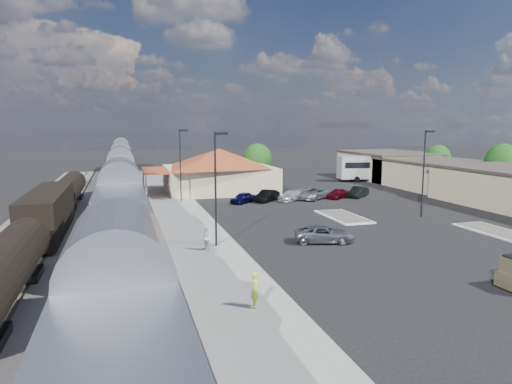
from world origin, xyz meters
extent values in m
plane|color=black|center=(0.00, 0.00, 0.00)|extent=(280.00, 280.00, 0.00)
cube|color=#4C4944|center=(-21.00, 8.00, 0.06)|extent=(16.00, 100.00, 0.12)
cube|color=gray|center=(-12.00, 6.00, 0.09)|extent=(5.50, 92.00, 0.18)
cube|color=silver|center=(-18.00, -26.56, 3.05)|extent=(3.00, 20.00, 5.00)
cube|color=silver|center=(-18.00, -5.56, 3.05)|extent=(3.00, 20.00, 5.00)
cube|color=black|center=(-18.00, -5.56, 0.30)|extent=(2.20, 16.00, 0.60)
cube|color=silver|center=(-18.00, 15.44, 3.05)|extent=(3.00, 20.00, 5.00)
cube|color=black|center=(-18.00, 15.44, 0.30)|extent=(2.20, 16.00, 0.60)
cube|color=silver|center=(-18.00, 36.44, 3.05)|extent=(3.00, 20.00, 5.00)
cube|color=black|center=(-18.00, 36.44, 0.30)|extent=(2.20, 16.00, 0.60)
cube|color=silver|center=(-18.00, 57.44, 3.05)|extent=(3.00, 20.00, 5.00)
cube|color=black|center=(-18.00, 57.44, 0.30)|extent=(2.20, 16.00, 0.60)
cylinder|color=black|center=(-24.00, -14.65, 2.10)|extent=(2.80, 14.00, 2.80)
cube|color=black|center=(-24.00, -14.65, 0.30)|extent=(2.20, 12.00, 0.60)
cube|color=black|center=(-24.00, 1.35, 2.20)|extent=(2.80, 14.00, 3.60)
cube|color=black|center=(-24.00, 1.35, 0.30)|extent=(2.20, 12.00, 0.60)
cylinder|color=black|center=(-24.00, 17.35, 2.10)|extent=(2.80, 14.00, 2.80)
cube|color=black|center=(-24.00, 17.35, 0.30)|extent=(2.20, 12.00, 0.60)
cube|color=beige|center=(-4.50, 24.00, 1.80)|extent=(15.00, 12.00, 3.60)
pyramid|color=maroon|center=(-4.50, 24.00, 4.90)|extent=(15.30, 12.24, 2.60)
cube|color=maroon|center=(-13.60, 24.00, 3.30)|extent=(3.20, 9.60, 0.25)
cube|color=#C6B28C|center=(28.00, 18.00, 2.00)|extent=(12.00, 18.00, 4.00)
cube|color=#3F3833|center=(28.00, 18.00, 4.15)|extent=(12.40, 18.40, 0.30)
cube|color=#C6B28C|center=(28.00, 32.00, 2.25)|extent=(12.00, 16.00, 4.50)
cube|color=#3F3833|center=(28.00, 32.00, 4.65)|extent=(12.40, 16.40, 0.30)
cube|color=silver|center=(4.00, 2.00, 0.07)|extent=(3.30, 7.50, 0.15)
cube|color=#4C4944|center=(4.00, 2.00, 0.16)|extent=(2.70, 6.90, 0.10)
cube|color=silver|center=(14.00, -8.00, 0.07)|extent=(3.30, 7.50, 0.15)
cube|color=#4C4944|center=(14.00, -8.00, 0.16)|extent=(2.70, 6.90, 0.10)
cylinder|color=black|center=(-11.00, -6.00, 4.50)|extent=(0.16, 0.16, 9.00)
cube|color=black|center=(-10.50, -6.00, 8.85)|extent=(1.00, 0.25, 0.22)
cylinder|color=black|center=(-11.00, 16.00, 4.50)|extent=(0.16, 0.16, 9.00)
cube|color=black|center=(-10.50, 16.00, 8.85)|extent=(1.00, 0.25, 0.22)
cylinder|color=black|center=(12.00, 0.00, 4.50)|extent=(0.16, 0.16, 9.00)
cube|color=black|center=(12.50, 0.00, 8.85)|extent=(1.00, 0.25, 0.22)
cylinder|color=#382314|center=(34.00, 12.00, 1.43)|extent=(0.30, 0.30, 2.86)
ellipsoid|color=#154112|center=(34.00, 12.00, 4.23)|extent=(4.94, 4.94, 5.46)
cylinder|color=#382314|center=(34.00, 26.00, 1.28)|extent=(0.30, 0.30, 2.55)
ellipsoid|color=#154112|center=(34.00, 26.00, 3.77)|extent=(4.41, 4.41, 4.87)
cylinder|color=#382314|center=(3.00, 30.00, 1.36)|extent=(0.30, 0.30, 2.73)
ellipsoid|color=#154112|center=(3.00, 30.00, 4.03)|extent=(4.71, 4.71, 5.21)
cylinder|color=black|center=(4.11, -19.15, 0.35)|extent=(0.71, 0.28, 0.71)
imported|color=gray|center=(-2.25, -6.82, 0.68)|extent=(5.36, 3.55, 1.37)
cube|color=silver|center=(24.00, 28.81, 2.40)|extent=(13.66, 4.90, 3.79)
cube|color=black|center=(24.00, 28.81, 2.85)|extent=(12.61, 4.78, 1.00)
cylinder|color=black|center=(28.43, 26.81, 0.50)|extent=(1.04, 0.48, 1.00)
cylinder|color=black|center=(28.83, 29.38, 0.50)|extent=(1.04, 0.48, 1.00)
cylinder|color=black|center=(19.84, 28.13, 0.50)|extent=(1.04, 0.48, 1.00)
cylinder|color=black|center=(20.23, 30.71, 0.50)|extent=(1.04, 0.48, 1.00)
imported|color=#BCD843|center=(-11.46, -18.57, 1.13)|extent=(0.54, 0.75, 1.90)
imported|color=silver|center=(-12.03, -7.18, 1.11)|extent=(1.01, 1.11, 1.87)
imported|color=#0B0D39|center=(-3.78, 13.46, 0.66)|extent=(3.93, 3.77, 1.33)
imported|color=black|center=(-0.58, 13.76, 0.72)|extent=(4.23, 4.13, 1.44)
imported|color=silver|center=(2.62, 13.46, 0.67)|extent=(4.80, 4.26, 1.33)
imported|color=#9A9DA3|center=(5.82, 13.76, 0.74)|extent=(5.72, 5.13, 1.47)
imported|color=maroon|center=(9.02, 13.46, 0.66)|extent=(4.01, 3.57, 1.31)
imported|color=black|center=(12.22, 13.76, 0.70)|extent=(4.22, 3.87, 1.40)
camera|label=1|loc=(-17.71, -40.06, 9.47)|focal=32.00mm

